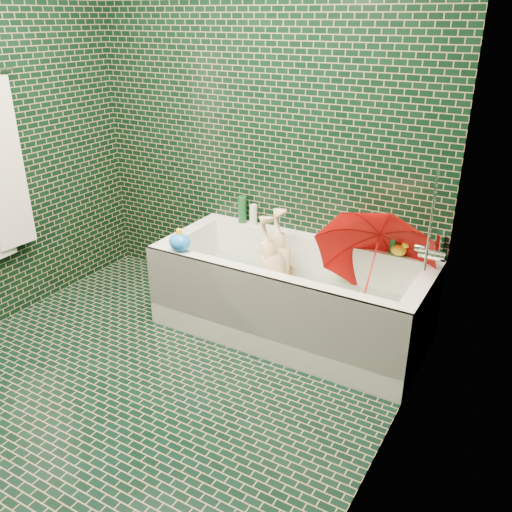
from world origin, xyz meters
The scene contains 18 objects.
floor centered at (0.00, 0.00, 0.00)m, with size 2.80×2.80×0.00m, color black.
wall_back centered at (0.00, 1.40, 1.25)m, with size 2.80×2.80×0.00m, color black.
wall_right centered at (1.30, 0.00, 1.25)m, with size 2.80×2.80×0.00m, color black.
bathtub centered at (0.45, 1.01, 0.21)m, with size 1.70×0.75×0.55m.
bath_mat centered at (0.45, 1.02, 0.16)m, with size 1.35×0.47×0.01m, color green.
water centered at (0.45, 1.02, 0.30)m, with size 1.48×0.53×0.00m, color silver.
faucet centered at (1.26, 1.02, 0.77)m, with size 0.18×0.19×0.55m.
child centered at (0.34, 1.06, 0.31)m, with size 0.34×0.22×0.93m, color #E4B78F.
umbrella centered at (0.94, 1.06, 0.55)m, with size 0.70×0.70×0.62m, color red.
soap_bottle_a centered at (1.24, 1.35, 0.55)m, with size 0.09×0.09×0.24m, color white.
soap_bottle_b centered at (1.25, 1.35, 0.55)m, with size 0.08×0.08×0.18m, color #592079.
soap_bottle_c centered at (1.10, 1.34, 0.55)m, with size 0.12×0.12×0.15m, color #154B22.
bottle_right_tall centered at (0.99, 1.35, 0.65)m, with size 0.06×0.06×0.20m, color #154B22.
bottle_right_pump centered at (1.25, 1.37, 0.64)m, with size 0.05×0.05×0.17m, color silver.
bottle_left_tall centered at (-0.11, 1.35, 0.65)m, with size 0.06×0.06×0.19m, color #154B22.
bottle_left_short centered at (-0.01, 1.34, 0.62)m, with size 0.05×0.05×0.15m, color white.
rubber_duck centered at (1.03, 1.32, 0.60)m, with size 0.13×0.09×0.10m.
bath_toy centered at (-0.18, 0.71, 0.61)m, with size 0.16×0.14×0.14m.
Camera 1 is at (1.79, -1.73, 1.90)m, focal length 38.00 mm.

